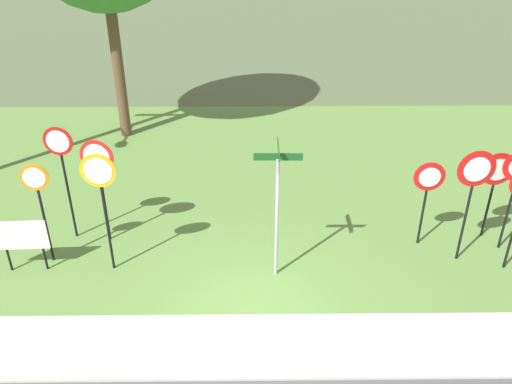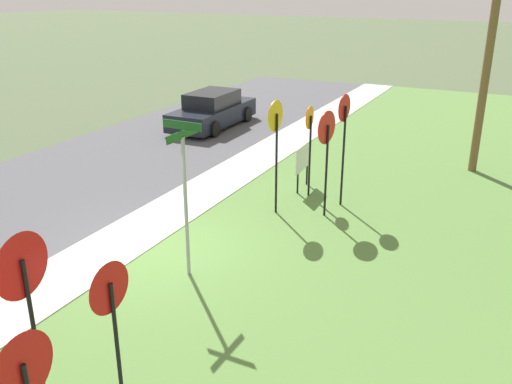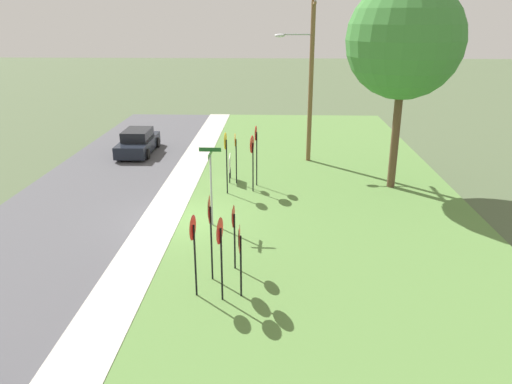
{
  "view_description": "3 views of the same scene",
  "coord_description": "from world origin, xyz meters",
  "px_view_note": "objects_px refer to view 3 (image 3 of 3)",
  "views": [
    {
      "loc": [
        -0.01,
        -7.94,
        7.21
      ],
      "look_at": [
        0.1,
        2.07,
        1.66
      ],
      "focal_mm": 37.18,
      "sensor_mm": 36.0,
      "label": 1
    },
    {
      "loc": [
        8.58,
        6.79,
        5.42
      ],
      "look_at": [
        0.26,
        2.67,
        1.89
      ],
      "focal_mm": 39.01,
      "sensor_mm": 36.0,
      "label": 2
    },
    {
      "loc": [
        17.89,
        3.68,
        7.61
      ],
      "look_at": [
        0.99,
        3.03,
        1.57
      ],
      "focal_mm": 34.58,
      "sensor_mm": 36.0,
      "label": 3
    }
  ],
  "objects_px": {
    "stop_sign_far_center": "(256,143)",
    "oak_tree_left": "(405,41)",
    "utility_pole": "(309,68)",
    "stop_sign_near_left": "(252,151)",
    "street_name_post": "(211,180)",
    "stop_sign_far_left": "(226,150)",
    "yield_sign_near_right": "(220,240)",
    "notice_board": "(230,164)",
    "stop_sign_near_right": "(236,149)",
    "yield_sign_center": "(233,223)",
    "yield_sign_near_left": "(193,237)",
    "yield_sign_far_right": "(209,217)",
    "parked_hatchback_near": "(138,142)",
    "yield_sign_far_left": "(239,244)"
  },
  "relations": [
    {
      "from": "utility_pole",
      "to": "parked_hatchback_near",
      "type": "bearing_deg",
      "value": -97.66
    },
    {
      "from": "stop_sign_far_left",
      "to": "notice_board",
      "type": "height_order",
      "value": "stop_sign_far_left"
    },
    {
      "from": "yield_sign_near_left",
      "to": "street_name_post",
      "type": "height_order",
      "value": "street_name_post"
    },
    {
      "from": "yield_sign_near_right",
      "to": "stop_sign_far_center",
      "type": "bearing_deg",
      "value": -175.11
    },
    {
      "from": "stop_sign_far_center",
      "to": "street_name_post",
      "type": "relative_size",
      "value": 0.93
    },
    {
      "from": "yield_sign_center",
      "to": "oak_tree_left",
      "type": "distance_m",
      "value": 11.79
    },
    {
      "from": "stop_sign_far_center",
      "to": "utility_pole",
      "type": "xyz_separation_m",
      "value": [
        -4.43,
        2.61,
        2.95
      ]
    },
    {
      "from": "stop_sign_far_center",
      "to": "yield_sign_near_left",
      "type": "relative_size",
      "value": 1.15
    },
    {
      "from": "stop_sign_near_left",
      "to": "yield_sign_far_left",
      "type": "bearing_deg",
      "value": 10.0
    },
    {
      "from": "yield_sign_near_left",
      "to": "utility_pole",
      "type": "xyz_separation_m",
      "value": [
        -14.28,
        3.97,
        3.16
      ]
    },
    {
      "from": "stop_sign_near_right",
      "to": "oak_tree_left",
      "type": "distance_m",
      "value": 8.8
    },
    {
      "from": "stop_sign_far_left",
      "to": "oak_tree_left",
      "type": "bearing_deg",
      "value": 101.39
    },
    {
      "from": "stop_sign_far_center",
      "to": "yield_sign_near_right",
      "type": "height_order",
      "value": "stop_sign_far_center"
    },
    {
      "from": "stop_sign_near_right",
      "to": "yield_sign_far_left",
      "type": "relative_size",
      "value": 1.1
    },
    {
      "from": "street_name_post",
      "to": "yield_sign_near_right",
      "type": "bearing_deg",
      "value": 10.52
    },
    {
      "from": "stop_sign_far_left",
      "to": "oak_tree_left",
      "type": "height_order",
      "value": "oak_tree_left"
    },
    {
      "from": "yield_sign_near_left",
      "to": "utility_pole",
      "type": "distance_m",
      "value": 15.15
    },
    {
      "from": "yield_sign_near_left",
      "to": "oak_tree_left",
      "type": "distance_m",
      "value": 13.44
    },
    {
      "from": "stop_sign_near_right",
      "to": "stop_sign_far_center",
      "type": "height_order",
      "value": "stop_sign_far_center"
    },
    {
      "from": "stop_sign_near_left",
      "to": "stop_sign_far_center",
      "type": "height_order",
      "value": "stop_sign_far_center"
    },
    {
      "from": "utility_pole",
      "to": "parked_hatchback_near",
      "type": "distance_m",
      "value": 10.79
    },
    {
      "from": "stop_sign_near_right",
      "to": "yield_sign_far_left",
      "type": "bearing_deg",
      "value": 1.82
    },
    {
      "from": "yield_sign_near_left",
      "to": "yield_sign_center",
      "type": "xyz_separation_m",
      "value": [
        -1.65,
        0.98,
        -0.27
      ]
    },
    {
      "from": "stop_sign_near_left",
      "to": "utility_pole",
      "type": "bearing_deg",
      "value": 162.12
    },
    {
      "from": "stop_sign_far_center",
      "to": "utility_pole",
      "type": "bearing_deg",
      "value": 154.79
    },
    {
      "from": "parked_hatchback_near",
      "to": "utility_pole",
      "type": "bearing_deg",
      "value": 81.54
    },
    {
      "from": "utility_pole",
      "to": "yield_sign_near_right",
      "type": "bearing_deg",
      "value": -12.49
    },
    {
      "from": "yield_sign_far_left",
      "to": "utility_pole",
      "type": "relative_size",
      "value": 0.24
    },
    {
      "from": "yield_sign_near_left",
      "to": "notice_board",
      "type": "distance_m",
      "value": 10.56
    },
    {
      "from": "yield_sign_near_left",
      "to": "parked_hatchback_near",
      "type": "distance_m",
      "value": 16.68
    },
    {
      "from": "stop_sign_near_right",
      "to": "yield_sign_center",
      "type": "height_order",
      "value": "stop_sign_near_right"
    },
    {
      "from": "stop_sign_far_left",
      "to": "street_name_post",
      "type": "height_order",
      "value": "street_name_post"
    },
    {
      "from": "yield_sign_near_right",
      "to": "utility_pole",
      "type": "xyz_separation_m",
      "value": [
        -14.48,
        3.21,
        3.13
      ]
    },
    {
      "from": "stop_sign_far_left",
      "to": "yield_sign_far_left",
      "type": "height_order",
      "value": "stop_sign_far_left"
    },
    {
      "from": "stop_sign_near_left",
      "to": "yield_sign_center",
      "type": "distance_m",
      "value": 7.37
    },
    {
      "from": "yield_sign_far_right",
      "to": "oak_tree_left",
      "type": "distance_m",
      "value": 12.49
    },
    {
      "from": "stop_sign_near_left",
      "to": "notice_board",
      "type": "bearing_deg",
      "value": -132.68
    },
    {
      "from": "stop_sign_far_left",
      "to": "yield_sign_near_right",
      "type": "bearing_deg",
      "value": 6.42
    },
    {
      "from": "stop_sign_near_right",
      "to": "yield_sign_near_right",
      "type": "bearing_deg",
      "value": -1.14
    },
    {
      "from": "stop_sign_far_center",
      "to": "yield_sign_near_right",
      "type": "relative_size",
      "value": 1.14
    },
    {
      "from": "stop_sign_far_center",
      "to": "oak_tree_left",
      "type": "height_order",
      "value": "oak_tree_left"
    },
    {
      "from": "stop_sign_far_center",
      "to": "street_name_post",
      "type": "xyz_separation_m",
      "value": [
        4.77,
        -1.5,
        -0.24
      ]
    },
    {
      "from": "yield_sign_near_left",
      "to": "notice_board",
      "type": "relative_size",
      "value": 1.98
    },
    {
      "from": "oak_tree_left",
      "to": "parked_hatchback_near",
      "type": "relative_size",
      "value": 2.08
    },
    {
      "from": "stop_sign_far_center",
      "to": "notice_board",
      "type": "relative_size",
      "value": 2.28
    },
    {
      "from": "yield_sign_far_right",
      "to": "street_name_post",
      "type": "height_order",
      "value": "street_name_post"
    },
    {
      "from": "utility_pole",
      "to": "oak_tree_left",
      "type": "relative_size",
      "value": 1.02
    },
    {
      "from": "yield_sign_near_left",
      "to": "parked_hatchback_near",
      "type": "bearing_deg",
      "value": -154.06
    },
    {
      "from": "stop_sign_far_left",
      "to": "yield_sign_near_right",
      "type": "xyz_separation_m",
      "value": [
        8.86,
        0.69,
        -0.18
      ]
    },
    {
      "from": "stop_sign_far_center",
      "to": "oak_tree_left",
      "type": "bearing_deg",
      "value": 95.94
    }
  ]
}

